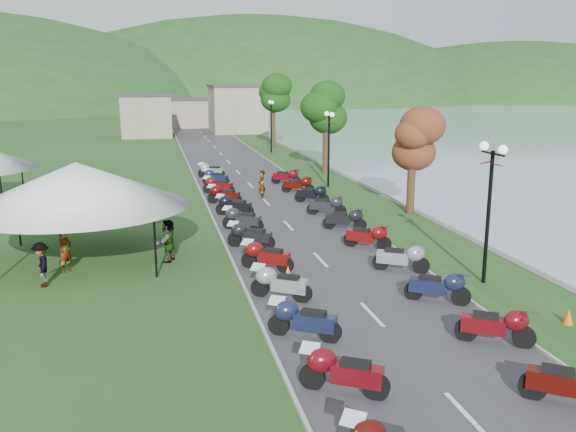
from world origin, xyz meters
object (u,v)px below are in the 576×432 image
pedestrian_a (67,271)px  pedestrian_b (64,232)px  vendor_tent_main (79,212)px  pedestrian_c (43,286)px

pedestrian_a → pedestrian_b: (-0.93, 6.43, 0.00)m
vendor_tent_main → pedestrian_a: size_ratio=3.53×
vendor_tent_main → pedestrian_b: (-1.36, 4.94, -2.00)m
pedestrian_a → pedestrian_b: pedestrian_b is taller
vendor_tent_main → pedestrian_b: 5.50m
pedestrian_b → pedestrian_c: pedestrian_b is taller
pedestrian_a → pedestrian_c: (-0.61, -1.59, 0.00)m
vendor_tent_main → pedestrian_a: (-0.44, -1.49, -2.00)m
pedestrian_a → vendor_tent_main: bearing=19.6°
pedestrian_b → pedestrian_c: 8.02m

